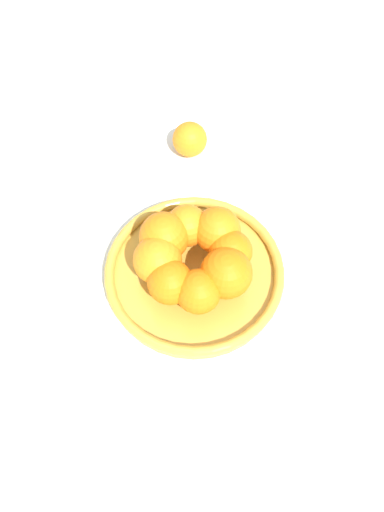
{
  "coord_description": "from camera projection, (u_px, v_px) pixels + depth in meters",
  "views": [
    {
      "loc": [
        -0.0,
        0.4,
        0.74
      ],
      "look_at": [
        0.0,
        0.0,
        0.07
      ],
      "focal_mm": 35.0,
      "sensor_mm": 36.0,
      "label": 1
    }
  ],
  "objects": [
    {
      "name": "ground_plane",
      "position": [
        192.0,
        277.0,
        0.84
      ],
      "size": [
        4.0,
        4.0,
        0.0
      ],
      "primitive_type": "plane",
      "color": "silver"
    },
    {
      "name": "fruit_bowl",
      "position": [
        192.0,
        272.0,
        0.83
      ],
      "size": [
        0.3,
        0.3,
        0.03
      ],
      "color": "gold",
      "rests_on": "ground_plane"
    },
    {
      "name": "orange_pile",
      "position": [
        191.0,
        255.0,
        0.78
      ],
      "size": [
        0.19,
        0.19,
        0.08
      ],
      "color": "orange",
      "rests_on": "fruit_bowl"
    },
    {
      "name": "stray_orange",
      "position": [
        188.0,
        139.0,
        0.96
      ],
      "size": [
        0.07,
        0.07,
        0.07
      ],
      "primitive_type": "sphere",
      "color": "orange",
      "rests_on": "ground_plane"
    },
    {
      "name": "drinking_glass",
      "position": [
        39.0,
        167.0,
        0.9
      ],
      "size": [
        0.08,
        0.08,
        0.1
      ],
      "primitive_type": "cylinder",
      "color": "white",
      "rests_on": "ground_plane"
    }
  ]
}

